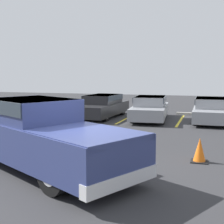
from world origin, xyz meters
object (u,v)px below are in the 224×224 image
parked_sedan_c (212,109)px  wheel_stop_curb (193,114)px  pickup_truck (39,134)px  traffic_cone (200,151)px  parked_sedan_b (150,107)px  parked_sedan_a (103,105)px

parked_sedan_c → wheel_stop_curb: (-1.05, 2.52, -0.58)m
pickup_truck → traffic_cone: (3.99, 1.80, -0.58)m
traffic_cone → parked_sedan_c: bearing=87.4°
parked_sedan_b → traffic_cone: bearing=15.5°
pickup_truck → parked_sedan_a: bearing=127.6°
parked_sedan_a → wheel_stop_curb: (4.87, 2.51, -0.61)m
parked_sedan_b → traffic_cone: size_ratio=6.91×
pickup_truck → parked_sedan_b: pickup_truck is taller
parked_sedan_c → wheel_stop_curb: 2.79m
parked_sedan_a → wheel_stop_curb: size_ratio=2.52×
parked_sedan_a → parked_sedan_c: (5.93, -0.01, -0.03)m
pickup_truck → parked_sedan_a: size_ratio=1.31×
parked_sedan_b → wheel_stop_curb: parked_sedan_b is taller
parked_sedan_a → parked_sedan_b: parked_sedan_a is taller
pickup_truck → parked_sedan_a: pickup_truck is taller
pickup_truck → parked_sedan_b: (1.18, 9.53, -0.23)m
pickup_truck → traffic_cone: 4.42m
parked_sedan_a → parked_sedan_c: bearing=92.5°
wheel_stop_curb → pickup_truck: bearing=-105.2°
pickup_truck → parked_sedan_a: 9.78m
wheel_stop_curb → parked_sedan_c: bearing=-67.3°
pickup_truck → wheel_stop_curb: 12.62m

